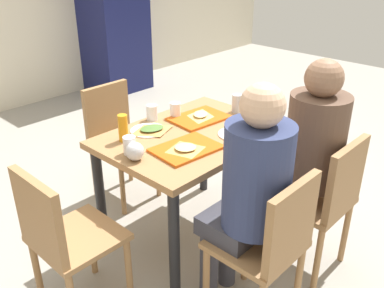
# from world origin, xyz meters

# --- Properties ---
(ground_plane) EXTENTS (10.00, 10.00, 0.02)m
(ground_plane) POSITION_xyz_m (0.00, 0.00, -0.01)
(ground_plane) COLOR #9E998E
(main_table) EXTENTS (1.08, 0.77, 0.75)m
(main_table) POSITION_xyz_m (0.00, 0.00, 0.64)
(main_table) COLOR #9E7247
(main_table) RESTS_ON ground_plane
(chair_near_left) EXTENTS (0.40, 0.40, 0.86)m
(chair_near_left) POSITION_xyz_m (-0.27, -0.77, 0.50)
(chair_near_left) COLOR #9E7247
(chair_near_left) RESTS_ON ground_plane
(chair_near_right) EXTENTS (0.40, 0.40, 0.86)m
(chair_near_right) POSITION_xyz_m (0.27, -0.77, 0.50)
(chair_near_right) COLOR #9E7247
(chair_near_right) RESTS_ON ground_plane
(chair_far_side) EXTENTS (0.40, 0.40, 0.86)m
(chair_far_side) POSITION_xyz_m (0.00, 0.77, 0.50)
(chair_far_side) COLOR #9E7247
(chair_far_side) RESTS_ON ground_plane
(chair_left_end) EXTENTS (0.40, 0.40, 0.86)m
(chair_left_end) POSITION_xyz_m (-0.92, 0.00, 0.50)
(chair_left_end) COLOR #9E7247
(chair_left_end) RESTS_ON ground_plane
(person_in_red) EXTENTS (0.32, 0.42, 1.27)m
(person_in_red) POSITION_xyz_m (-0.27, -0.63, 0.75)
(person_in_red) COLOR #383842
(person_in_red) RESTS_ON ground_plane
(person_in_brown_jacket) EXTENTS (0.32, 0.42, 1.27)m
(person_in_brown_jacket) POSITION_xyz_m (0.27, -0.63, 0.75)
(person_in_brown_jacket) COLOR #383842
(person_in_brown_jacket) RESTS_ON ground_plane
(tray_red_near) EXTENTS (0.38, 0.29, 0.02)m
(tray_red_near) POSITION_xyz_m (-0.19, -0.13, 0.75)
(tray_red_near) COLOR #D85914
(tray_red_near) RESTS_ON main_table
(tray_red_far) EXTENTS (0.38, 0.29, 0.02)m
(tray_red_far) POSITION_xyz_m (0.19, 0.12, 0.75)
(tray_red_far) COLOR #D85914
(tray_red_far) RESTS_ON main_table
(paper_plate_center) EXTENTS (0.22, 0.22, 0.01)m
(paper_plate_center) POSITION_xyz_m (-0.16, 0.21, 0.75)
(paper_plate_center) COLOR white
(paper_plate_center) RESTS_ON main_table
(paper_plate_near_edge) EXTENTS (0.22, 0.22, 0.01)m
(paper_plate_near_edge) POSITION_xyz_m (0.16, -0.21, 0.75)
(paper_plate_near_edge) COLOR white
(paper_plate_near_edge) RESTS_ON main_table
(pizza_slice_a) EXTENTS (0.23, 0.22, 0.02)m
(pizza_slice_a) POSITION_xyz_m (-0.21, -0.15, 0.77)
(pizza_slice_a) COLOR tan
(pizza_slice_a) RESTS_ON tray_red_near
(pizza_slice_b) EXTENTS (0.23, 0.21, 0.02)m
(pizza_slice_b) POSITION_xyz_m (0.20, 0.12, 0.77)
(pizza_slice_b) COLOR #DBAD60
(pizza_slice_b) RESTS_ON tray_red_far
(pizza_slice_c) EXTENTS (0.25, 0.21, 0.02)m
(pizza_slice_c) POSITION_xyz_m (-0.15, 0.19, 0.76)
(pizza_slice_c) COLOR #C68C47
(pizza_slice_c) RESTS_ON paper_plate_center
(plastic_cup_a) EXTENTS (0.07, 0.07, 0.10)m
(plastic_cup_a) POSITION_xyz_m (-0.03, 0.33, 0.80)
(plastic_cup_a) COLOR white
(plastic_cup_a) RESTS_ON main_table
(plastic_cup_b) EXTENTS (0.07, 0.07, 0.10)m
(plastic_cup_b) POSITION_xyz_m (0.03, -0.33, 0.80)
(plastic_cup_b) COLOR white
(plastic_cup_b) RESTS_ON main_table
(plastic_cup_c) EXTENTS (0.07, 0.07, 0.10)m
(plastic_cup_c) POSITION_xyz_m (-0.43, 0.06, 0.80)
(plastic_cup_c) COLOR white
(plastic_cup_c) RESTS_ON main_table
(plastic_cup_d) EXTENTS (0.07, 0.07, 0.10)m
(plastic_cup_d) POSITION_xyz_m (0.11, 0.25, 0.80)
(plastic_cup_d) COLOR white
(plastic_cup_d) RESTS_ON main_table
(soda_can) EXTENTS (0.07, 0.07, 0.12)m
(soda_can) POSITION_xyz_m (0.46, 0.02, 0.81)
(soda_can) COLOR #B7BCC6
(soda_can) RESTS_ON main_table
(condiment_bottle) EXTENTS (0.06, 0.06, 0.16)m
(condiment_bottle) POSITION_xyz_m (-0.35, 0.21, 0.83)
(condiment_bottle) COLOR orange
(condiment_bottle) RESTS_ON main_table
(foil_bundle) EXTENTS (0.10, 0.10, 0.10)m
(foil_bundle) POSITION_xyz_m (-0.46, -0.02, 0.80)
(foil_bundle) COLOR silver
(foil_bundle) RESTS_ON main_table
(drink_fridge) EXTENTS (0.70, 0.60, 1.90)m
(drink_fridge) POSITION_xyz_m (1.60, 2.85, 0.95)
(drink_fridge) COLOR #14194C
(drink_fridge) RESTS_ON ground_plane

